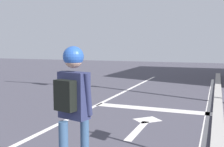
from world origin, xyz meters
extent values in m
cube|color=silver|center=(0.28, 6.00, 0.00)|extent=(0.12, 20.00, 0.01)
cube|color=silver|center=(3.38, 6.00, 0.00)|extent=(0.12, 20.00, 0.01)
cube|color=silver|center=(1.91, 8.34, 0.00)|extent=(3.25, 0.40, 0.01)
cube|color=silver|center=(2.07, 6.35, 0.00)|extent=(0.16, 1.40, 0.01)
cube|color=silver|center=(2.07, 7.20, 0.00)|extent=(0.71, 0.71, 0.01)
cube|color=#A4A09B|center=(3.63, 6.00, 0.07)|extent=(0.24, 24.00, 0.14)
cylinder|color=#355378|center=(2.02, 4.04, 0.49)|extent=(0.11, 0.11, 0.80)
cube|color=navy|center=(1.98, 3.85, 1.17)|extent=(0.41, 0.26, 0.56)
cylinder|color=navy|center=(1.79, 3.93, 1.20)|extent=(0.07, 0.14, 0.52)
cylinder|color=navy|center=(2.18, 3.84, 1.20)|extent=(0.07, 0.14, 0.52)
sphere|color=tan|center=(1.98, 3.85, 1.61)|extent=(0.22, 0.22, 0.22)
sphere|color=#2753AA|center=(1.98, 3.85, 1.64)|extent=(0.25, 0.25, 0.25)
cube|color=black|center=(1.94, 3.72, 1.19)|extent=(0.29, 0.20, 0.36)
camera|label=1|loc=(3.57, 1.03, 1.77)|focal=43.41mm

